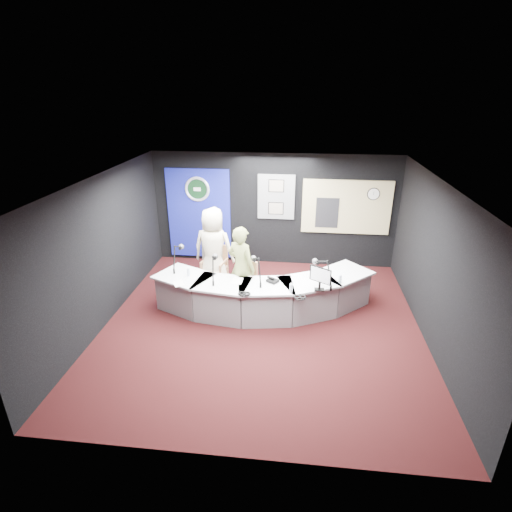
# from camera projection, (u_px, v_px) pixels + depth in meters

# --- Properties ---
(ground) EXTENTS (6.00, 6.00, 0.00)m
(ground) POSITION_uv_depth(u_px,v_px,m) (262.00, 325.00, 7.71)
(ground) COLOR black
(ground) RESTS_ON ground
(ceiling) EXTENTS (6.00, 6.00, 0.02)m
(ceiling) POSITION_uv_depth(u_px,v_px,m) (263.00, 181.00, 6.60)
(ceiling) COLOR silver
(ceiling) RESTS_ON ground
(wall_back) EXTENTS (6.00, 0.02, 2.80)m
(wall_back) POSITION_uv_depth(u_px,v_px,m) (274.00, 210.00, 9.89)
(wall_back) COLOR black
(wall_back) RESTS_ON ground
(wall_front) EXTENTS (6.00, 0.02, 2.80)m
(wall_front) POSITION_uv_depth(u_px,v_px,m) (235.00, 367.00, 4.42)
(wall_front) COLOR black
(wall_front) RESTS_ON ground
(wall_left) EXTENTS (0.02, 6.00, 2.80)m
(wall_left) POSITION_uv_depth(u_px,v_px,m) (103.00, 251.00, 7.46)
(wall_left) COLOR black
(wall_left) RESTS_ON ground
(wall_right) EXTENTS (0.02, 6.00, 2.80)m
(wall_right) POSITION_uv_depth(u_px,v_px,m) (436.00, 267.00, 6.84)
(wall_right) COLOR black
(wall_right) RESTS_ON ground
(broadcast_desk) EXTENTS (4.50, 1.90, 0.75)m
(broadcast_desk) POSITION_uv_depth(u_px,v_px,m) (262.00, 294.00, 8.07)
(broadcast_desk) COLOR silver
(broadcast_desk) RESTS_ON ground
(backdrop_panel) EXTENTS (1.60, 0.05, 2.30)m
(backdrop_panel) POSITION_uv_depth(u_px,v_px,m) (199.00, 214.00, 10.12)
(backdrop_panel) COLOR navy
(backdrop_panel) RESTS_ON wall_back
(agency_seal) EXTENTS (0.63, 0.07, 0.63)m
(agency_seal) POSITION_uv_depth(u_px,v_px,m) (197.00, 189.00, 9.82)
(agency_seal) COLOR silver
(agency_seal) RESTS_ON backdrop_panel
(seal_center) EXTENTS (0.48, 0.01, 0.48)m
(seal_center) POSITION_uv_depth(u_px,v_px,m) (197.00, 189.00, 9.83)
(seal_center) COLOR black
(seal_center) RESTS_ON backdrop_panel
(pinboard) EXTENTS (0.90, 0.04, 1.10)m
(pinboard) POSITION_uv_depth(u_px,v_px,m) (276.00, 197.00, 9.72)
(pinboard) COLOR slate
(pinboard) RESTS_ON wall_back
(framed_photo_upper) EXTENTS (0.34, 0.02, 0.27)m
(framed_photo_upper) POSITION_uv_depth(u_px,v_px,m) (276.00, 186.00, 9.58)
(framed_photo_upper) COLOR #806E5D
(framed_photo_upper) RESTS_ON pinboard
(framed_photo_lower) EXTENTS (0.34, 0.02, 0.27)m
(framed_photo_lower) POSITION_uv_depth(u_px,v_px,m) (276.00, 208.00, 9.80)
(framed_photo_lower) COLOR #806E5D
(framed_photo_lower) RESTS_ON pinboard
(booth_window_frame) EXTENTS (2.12, 0.06, 1.32)m
(booth_window_frame) POSITION_uv_depth(u_px,v_px,m) (346.00, 207.00, 9.62)
(booth_window_frame) COLOR tan
(booth_window_frame) RESTS_ON wall_back
(booth_glow) EXTENTS (2.00, 0.02, 1.20)m
(booth_glow) POSITION_uv_depth(u_px,v_px,m) (346.00, 207.00, 9.62)
(booth_glow) COLOR beige
(booth_glow) RESTS_ON booth_window_frame
(equipment_rack) EXTENTS (0.55, 0.02, 0.75)m
(equipment_rack) POSITION_uv_depth(u_px,v_px,m) (327.00, 213.00, 9.70)
(equipment_rack) COLOR black
(equipment_rack) RESTS_ON booth_window_frame
(wall_clock) EXTENTS (0.28, 0.01, 0.28)m
(wall_clock) POSITION_uv_depth(u_px,v_px,m) (374.00, 194.00, 9.40)
(wall_clock) COLOR white
(wall_clock) RESTS_ON booth_window_frame
(armchair_left) EXTENTS (0.64, 0.64, 0.95)m
(armchair_left) POSITION_uv_depth(u_px,v_px,m) (214.00, 267.00, 9.00)
(armchair_left) COLOR #A4724B
(armchair_left) RESTS_ON ground
(armchair_right) EXTENTS (0.77, 0.77, 1.02)m
(armchair_right) POSITION_uv_depth(u_px,v_px,m) (242.00, 283.00, 8.21)
(armchair_right) COLOR #A4724B
(armchair_right) RESTS_ON ground
(draped_jacket) EXTENTS (0.51, 0.20, 0.70)m
(draped_jacket) POSITION_uv_depth(u_px,v_px,m) (213.00, 257.00, 9.17)
(draped_jacket) COLOR gray
(draped_jacket) RESTS_ON armchair_left
(person_man) EXTENTS (0.98, 0.71, 1.87)m
(person_man) POSITION_uv_depth(u_px,v_px,m) (213.00, 249.00, 8.82)
(person_man) COLOR beige
(person_man) RESTS_ON ground
(person_woman) EXTENTS (0.76, 0.67, 1.74)m
(person_woman) POSITION_uv_depth(u_px,v_px,m) (241.00, 267.00, 8.07)
(person_woman) COLOR olive
(person_woman) RESTS_ON ground
(computer_monitor) EXTENTS (0.39, 0.27, 0.30)m
(computer_monitor) POSITION_uv_depth(u_px,v_px,m) (320.00, 275.00, 7.31)
(computer_monitor) COLOR black
(computer_monitor) RESTS_ON broadcast_desk
(desk_phone) EXTENTS (0.26, 0.25, 0.05)m
(desk_phone) POSITION_uv_depth(u_px,v_px,m) (273.00, 281.00, 7.73)
(desk_phone) COLOR black
(desk_phone) RESTS_ON broadcast_desk
(headphones_near) EXTENTS (0.23, 0.23, 0.04)m
(headphones_near) POSITION_uv_depth(u_px,v_px,m) (300.00, 297.00, 7.16)
(headphones_near) COLOR black
(headphones_near) RESTS_ON broadcast_desk
(headphones_far) EXTENTS (0.21, 0.21, 0.04)m
(headphones_far) POSITION_uv_depth(u_px,v_px,m) (244.00, 294.00, 7.27)
(headphones_far) COLOR black
(headphones_far) RESTS_ON broadcast_desk
(paper_stack) EXTENTS (0.30, 0.33, 0.00)m
(paper_stack) POSITION_uv_depth(u_px,v_px,m) (179.00, 283.00, 7.68)
(paper_stack) COLOR white
(paper_stack) RESTS_ON broadcast_desk
(notepad) EXTENTS (0.21, 0.29, 0.00)m
(notepad) POSITION_uv_depth(u_px,v_px,m) (237.00, 281.00, 7.78)
(notepad) COLOR white
(notepad) RESTS_ON broadcast_desk
(boom_mic_a) EXTENTS (0.16, 0.74, 0.60)m
(boom_mic_a) POSITION_uv_depth(u_px,v_px,m) (177.00, 254.00, 8.25)
(boom_mic_a) COLOR black
(boom_mic_a) RESTS_ON broadcast_desk
(boom_mic_b) EXTENTS (0.20, 0.73, 0.60)m
(boom_mic_b) POSITION_uv_depth(u_px,v_px,m) (214.00, 265.00, 7.76)
(boom_mic_b) COLOR black
(boom_mic_b) RESTS_ON broadcast_desk
(boom_mic_c) EXTENTS (0.33, 0.70, 0.60)m
(boom_mic_c) POSITION_uv_depth(u_px,v_px,m) (257.00, 267.00, 7.68)
(boom_mic_c) COLOR black
(boom_mic_c) RESTS_ON broadcast_desk
(boom_mic_d) EXTENTS (0.42, 0.66, 0.60)m
(boom_mic_d) POSITION_uv_depth(u_px,v_px,m) (323.00, 269.00, 7.56)
(boom_mic_d) COLOR black
(boom_mic_d) RESTS_ON broadcast_desk
(water_bottles) EXTENTS (3.05, 0.54, 0.18)m
(water_bottles) POSITION_uv_depth(u_px,v_px,m) (262.00, 280.00, 7.61)
(water_bottles) COLOR silver
(water_bottles) RESTS_ON broadcast_desk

